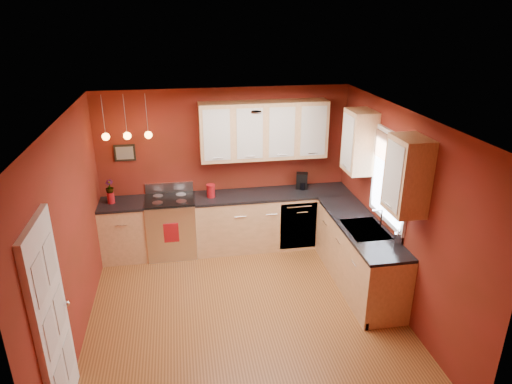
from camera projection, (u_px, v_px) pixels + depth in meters
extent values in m
plane|color=#985D2C|center=(245.00, 313.00, 5.98)|extent=(4.20, 4.20, 0.00)
cube|color=white|center=(243.00, 118.00, 5.01)|extent=(4.00, 4.20, 0.02)
cube|color=maroon|center=(225.00, 168.00, 7.42)|extent=(4.00, 0.02, 2.60)
cube|color=maroon|center=(283.00, 339.00, 3.58)|extent=(4.00, 0.02, 2.60)
cube|color=maroon|center=(70.00, 237.00, 5.18)|extent=(0.02, 4.20, 2.60)
cube|color=maroon|center=(399.00, 212.00, 5.81)|extent=(0.02, 4.20, 2.60)
cube|color=#E6B17B|center=(125.00, 231.00, 7.20)|extent=(0.70, 0.60, 0.90)
cube|color=#E6B17B|center=(272.00, 220.00, 7.57)|extent=(2.54, 0.60, 0.90)
cube|color=#E6B17B|center=(358.00, 255.00, 6.49)|extent=(0.60, 2.10, 0.90)
cube|color=black|center=(122.00, 204.00, 7.02)|extent=(0.70, 0.62, 0.04)
cube|color=black|center=(273.00, 194.00, 7.40)|extent=(2.54, 0.62, 0.04)
cube|color=black|center=(361.00, 225.00, 6.32)|extent=(0.62, 2.10, 0.04)
cube|color=silver|center=(172.00, 227.00, 7.31)|extent=(0.76, 0.64, 0.92)
cube|color=black|center=(172.00, 234.00, 7.03)|extent=(0.55, 0.02, 0.32)
cylinder|color=silver|center=(170.00, 221.00, 6.93)|extent=(0.60, 0.02, 0.02)
cube|color=black|center=(170.00, 200.00, 7.13)|extent=(0.76, 0.60, 0.03)
cylinder|color=gray|center=(157.00, 203.00, 6.97)|extent=(0.16, 0.16, 0.01)
cylinder|color=gray|center=(181.00, 201.00, 7.03)|extent=(0.16, 0.16, 0.01)
cylinder|color=gray|center=(158.00, 196.00, 7.23)|extent=(0.16, 0.16, 0.01)
cylinder|color=gray|center=(181.00, 194.00, 7.28)|extent=(0.16, 0.16, 0.01)
cube|color=silver|center=(169.00, 187.00, 7.37)|extent=(0.76, 0.04, 0.16)
cube|color=silver|center=(298.00, 226.00, 7.37)|extent=(0.60, 0.02, 0.80)
cube|color=gray|center=(365.00, 231.00, 6.18)|extent=(0.50, 0.70, 0.05)
cube|color=black|center=(360.00, 226.00, 6.34)|extent=(0.42, 0.30, 0.02)
cube|color=black|center=(370.00, 237.00, 6.03)|extent=(0.42, 0.30, 0.02)
cylinder|color=white|center=(382.00, 218.00, 6.16)|extent=(0.02, 0.02, 0.28)
cylinder|color=white|center=(378.00, 210.00, 6.10)|extent=(0.16, 0.02, 0.02)
cube|color=white|center=(390.00, 179.00, 5.95)|extent=(0.04, 1.02, 1.22)
cube|color=white|center=(389.00, 179.00, 5.95)|extent=(0.01, 0.90, 1.10)
cube|color=#865C43|center=(391.00, 152.00, 5.81)|extent=(0.02, 0.96, 0.36)
cube|color=white|center=(52.00, 323.00, 4.19)|extent=(0.06, 0.82, 2.05)
cube|color=silver|center=(40.00, 280.00, 3.82)|extent=(0.00, 0.28, 0.40)
cube|color=silver|center=(50.00, 258.00, 4.15)|extent=(0.00, 0.28, 0.40)
cube|color=silver|center=(51.00, 333.00, 4.02)|extent=(0.00, 0.28, 0.40)
cube|color=silver|center=(60.00, 309.00, 4.35)|extent=(0.00, 0.28, 0.40)
cube|color=silver|center=(61.00, 381.00, 4.23)|extent=(0.00, 0.28, 0.40)
cube|color=silver|center=(69.00, 354.00, 4.56)|extent=(0.00, 0.28, 0.40)
sphere|color=white|center=(67.00, 304.00, 4.51)|extent=(0.06, 0.06, 0.06)
cube|color=#E6B17B|center=(264.00, 130.00, 7.11)|extent=(2.00, 0.35, 0.90)
cube|color=#E6B17B|center=(381.00, 157.00, 5.84)|extent=(0.35, 1.95, 0.90)
cube|color=black|center=(125.00, 153.00, 7.02)|extent=(0.32, 0.03, 0.26)
cylinder|color=gray|center=(103.00, 116.00, 6.45)|extent=(0.01, 0.01, 0.60)
sphere|color=#FFA53F|center=(106.00, 137.00, 6.56)|extent=(0.11, 0.11, 0.11)
cylinder|color=gray|center=(125.00, 115.00, 6.49)|extent=(0.01, 0.01, 0.60)
sphere|color=#FFA53F|center=(127.00, 136.00, 6.61)|extent=(0.11, 0.11, 0.11)
cylinder|color=gray|center=(147.00, 115.00, 6.54)|extent=(0.01, 0.01, 0.60)
sphere|color=#FFA53F|center=(148.00, 135.00, 6.65)|extent=(0.11, 0.11, 0.11)
cylinder|color=maroon|center=(211.00, 191.00, 7.19)|extent=(0.13, 0.13, 0.19)
cylinder|color=maroon|center=(211.00, 185.00, 7.15)|extent=(0.14, 0.14, 0.02)
cylinder|color=maroon|center=(111.00, 198.00, 6.97)|extent=(0.11, 0.11, 0.17)
imported|color=maroon|center=(109.00, 187.00, 6.90)|extent=(0.15, 0.15, 0.22)
cube|color=black|center=(302.00, 181.00, 7.53)|extent=(0.22, 0.20, 0.26)
cylinder|color=black|center=(303.00, 186.00, 7.51)|extent=(0.13, 0.13, 0.12)
imported|color=white|center=(398.00, 236.00, 5.77)|extent=(0.12, 0.12, 0.21)
cube|color=maroon|center=(171.00, 233.00, 6.99)|extent=(0.23, 0.02, 0.31)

